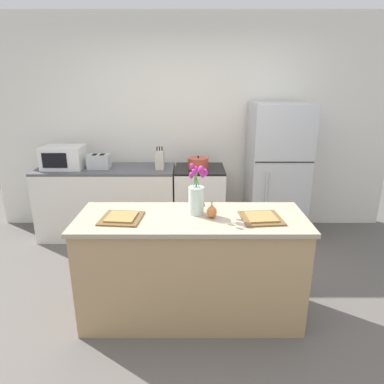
# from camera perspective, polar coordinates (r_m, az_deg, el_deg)

# --- Properties ---
(ground_plane) EXTENTS (10.00, 10.00, 0.00)m
(ground_plane) POSITION_cam_1_polar(r_m,az_deg,el_deg) (3.13, -0.01, -19.44)
(ground_plane) COLOR #59544F
(back_wall) EXTENTS (5.20, 0.08, 2.70)m
(back_wall) POSITION_cam_1_polar(r_m,az_deg,el_deg) (4.52, 0.05, 10.99)
(back_wall) COLOR silver
(back_wall) RESTS_ON ground_plane
(kitchen_island) EXTENTS (1.80, 0.66, 0.89)m
(kitchen_island) POSITION_cam_1_polar(r_m,az_deg,el_deg) (2.88, -0.01, -12.34)
(kitchen_island) COLOR tan
(kitchen_island) RESTS_ON ground_plane
(back_counter) EXTENTS (1.68, 0.60, 0.89)m
(back_counter) POSITION_cam_1_polar(r_m,az_deg,el_deg) (4.47, -13.70, -1.60)
(back_counter) COLOR silver
(back_counter) RESTS_ON ground_plane
(stove_range) EXTENTS (0.60, 0.61, 0.89)m
(stove_range) POSITION_cam_1_polar(r_m,az_deg,el_deg) (4.34, 1.36, -1.66)
(stove_range) COLOR silver
(stove_range) RESTS_ON ground_plane
(refrigerator) EXTENTS (0.68, 0.67, 1.67)m
(refrigerator) POSITION_cam_1_polar(r_m,az_deg,el_deg) (4.35, 14.03, 3.23)
(refrigerator) COLOR #B7BABC
(refrigerator) RESTS_ON ground_plane
(flower_vase) EXTENTS (0.15, 0.16, 0.41)m
(flower_vase) POSITION_cam_1_polar(r_m,az_deg,el_deg) (2.69, 0.87, -0.68)
(flower_vase) COLOR silver
(flower_vase) RESTS_ON kitchen_island
(pear_figurine) EXTENTS (0.08, 0.08, 0.13)m
(pear_figurine) POSITION_cam_1_polar(r_m,az_deg,el_deg) (2.65, 3.42, -3.25)
(pear_figurine) COLOR #C66B33
(pear_figurine) RESTS_ON kitchen_island
(plate_setting_left) EXTENTS (0.33, 0.33, 0.02)m
(plate_setting_left) POSITION_cam_1_polar(r_m,az_deg,el_deg) (2.69, -11.58, -4.21)
(plate_setting_left) COLOR brown
(plate_setting_left) RESTS_ON kitchen_island
(plate_setting_right) EXTENTS (0.33, 0.33, 0.02)m
(plate_setting_right) POSITION_cam_1_polar(r_m,az_deg,el_deg) (2.68, 11.56, -4.22)
(plate_setting_right) COLOR brown
(plate_setting_right) RESTS_ON kitchen_island
(toaster) EXTENTS (0.28, 0.18, 0.17)m
(toaster) POSITION_cam_1_polar(r_m,az_deg,el_deg) (4.33, -15.13, 4.95)
(toaster) COLOR #B7BABC
(toaster) RESTS_ON back_counter
(cooking_pot) EXTENTS (0.26, 0.26, 0.16)m
(cooking_pot) POSITION_cam_1_polar(r_m,az_deg,el_deg) (4.17, 1.15, 4.85)
(cooking_pot) COLOR #CC4C38
(cooking_pot) RESTS_ON stove_range
(microwave) EXTENTS (0.48, 0.37, 0.27)m
(microwave) POSITION_cam_1_polar(r_m,az_deg,el_deg) (4.46, -20.49, 5.46)
(microwave) COLOR white
(microwave) RESTS_ON back_counter
(knife_block) EXTENTS (0.10, 0.14, 0.27)m
(knife_block) POSITION_cam_1_polar(r_m,az_deg,el_deg) (4.17, -5.27, 5.40)
(knife_block) COLOR beige
(knife_block) RESTS_ON back_counter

